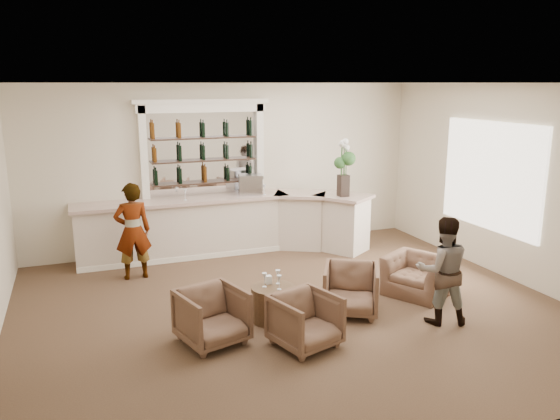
% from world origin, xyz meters
% --- Properties ---
extents(ground, '(8.00, 8.00, 0.00)m').
position_xyz_m(ground, '(0.00, 0.00, 0.00)').
color(ground, brown).
rests_on(ground, ground).
extents(room_shell, '(8.04, 7.02, 3.32)m').
position_xyz_m(room_shell, '(0.16, 0.71, 2.34)').
color(room_shell, beige).
rests_on(room_shell, ground).
extents(bar_counter, '(5.72, 1.80, 1.14)m').
position_xyz_m(bar_counter, '(-0.16, 3.00, 0.57)').
color(bar_counter, white).
rests_on(bar_counter, ground).
extents(back_bar_alcove, '(2.64, 0.25, 3.00)m').
position_xyz_m(back_bar_alcove, '(-0.50, 3.41, 2.03)').
color(back_bar_alcove, white).
rests_on(back_bar_alcove, ground).
extents(cocktail_table, '(0.63, 0.63, 0.50)m').
position_xyz_m(cocktail_table, '(-0.40, -0.26, 0.25)').
color(cocktail_table, '#523A23').
rests_on(cocktail_table, ground).
extents(sommelier, '(0.63, 0.42, 1.68)m').
position_xyz_m(sommelier, '(-2.04, 2.21, 0.84)').
color(sommelier, gray).
rests_on(sommelier, ground).
extents(guest, '(0.90, 0.80, 1.53)m').
position_xyz_m(guest, '(1.78, -1.15, 0.77)').
color(guest, gray).
rests_on(guest, ground).
extents(armchair_left, '(0.97, 0.98, 0.73)m').
position_xyz_m(armchair_left, '(-1.37, -0.63, 0.36)').
color(armchair_left, brown).
rests_on(armchair_left, ground).
extents(armchair_center, '(0.94, 0.95, 0.70)m').
position_xyz_m(armchair_center, '(-0.29, -1.15, 0.35)').
color(armchair_center, brown).
rests_on(armchair_center, ground).
extents(armchair_right, '(1.07, 1.08, 0.73)m').
position_xyz_m(armchair_right, '(0.74, -0.43, 0.36)').
color(armchair_right, brown).
rests_on(armchair_right, ground).
extents(armchair_far, '(1.19, 1.24, 0.62)m').
position_xyz_m(armchair_far, '(2.09, -0.16, 0.31)').
color(armchair_far, brown).
rests_on(armchair_far, ground).
extents(espresso_machine, '(0.53, 0.47, 0.40)m').
position_xyz_m(espresso_machine, '(0.35, 3.09, 1.34)').
color(espresso_machine, '#AFAFB3').
rests_on(espresso_machine, bar_counter).
extents(flower_vase, '(0.30, 0.30, 1.12)m').
position_xyz_m(flower_vase, '(1.99, 2.28, 1.77)').
color(flower_vase, black).
rests_on(flower_vase, bar_counter).
extents(wine_glass_bar_left, '(0.07, 0.07, 0.21)m').
position_xyz_m(wine_glass_bar_left, '(-0.97, 3.00, 1.25)').
color(wine_glass_bar_left, white).
rests_on(wine_glass_bar_left, bar_counter).
extents(wine_glass_bar_right, '(0.07, 0.07, 0.21)m').
position_xyz_m(wine_glass_bar_right, '(0.59, 2.95, 1.25)').
color(wine_glass_bar_right, white).
rests_on(wine_glass_bar_right, bar_counter).
extents(wine_glass_tbl_a, '(0.07, 0.07, 0.21)m').
position_xyz_m(wine_glass_tbl_a, '(-0.52, -0.23, 0.60)').
color(wine_glass_tbl_a, white).
rests_on(wine_glass_tbl_a, cocktail_table).
extents(wine_glass_tbl_b, '(0.07, 0.07, 0.21)m').
position_xyz_m(wine_glass_tbl_b, '(-0.30, -0.18, 0.60)').
color(wine_glass_tbl_b, white).
rests_on(wine_glass_tbl_b, cocktail_table).
extents(wine_glass_tbl_c, '(0.07, 0.07, 0.21)m').
position_xyz_m(wine_glass_tbl_c, '(-0.36, -0.39, 0.60)').
color(wine_glass_tbl_c, white).
rests_on(wine_glass_tbl_c, cocktail_table).
extents(napkin_holder, '(0.08, 0.08, 0.12)m').
position_xyz_m(napkin_holder, '(-0.42, -0.12, 0.56)').
color(napkin_holder, white).
rests_on(napkin_holder, cocktail_table).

